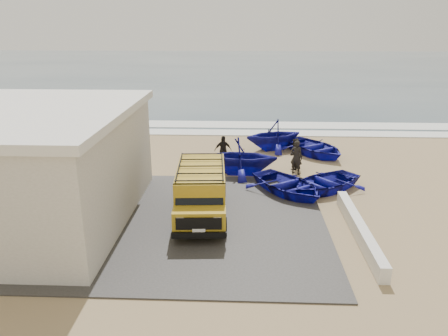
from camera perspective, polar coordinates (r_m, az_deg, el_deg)
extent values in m
plane|color=#9D845B|center=(18.61, -0.24, -4.39)|extent=(160.00, 160.00, 0.00)
cube|color=#3A3835|center=(16.99, -7.36, -6.80)|extent=(12.00, 10.00, 0.05)
cube|color=#385166|center=(73.47, 1.86, 12.91)|extent=(180.00, 88.00, 0.01)
cube|color=white|center=(30.01, 0.84, 4.64)|extent=(180.00, 1.60, 0.06)
cube|color=white|center=(32.44, 0.97, 5.68)|extent=(180.00, 2.20, 0.04)
cube|color=silver|center=(18.03, -25.13, -0.20)|extent=(8.00, 9.00, 4.00)
cube|color=silver|center=(17.52, -26.09, 6.47)|extent=(8.40, 9.40, 0.30)
cube|color=black|center=(17.80, -11.84, 2.99)|extent=(0.08, 0.70, 0.90)
cube|color=silver|center=(16.29, 17.25, -7.72)|extent=(0.35, 6.00, 0.55)
cube|color=#BA931B|center=(17.13, -3.00, -2.44)|extent=(2.05, 3.84, 1.58)
cube|color=#BA931B|center=(15.15, -3.25, -6.84)|extent=(1.87, 0.97, 0.86)
cube|color=black|center=(15.26, -3.24, -3.51)|extent=(1.69, 0.43, 0.69)
cube|color=black|center=(14.71, -3.32, -7.25)|extent=(1.55, 0.17, 0.43)
cube|color=black|center=(14.87, -3.29, -8.73)|extent=(1.86, 0.25, 0.21)
cube|color=black|center=(16.79, -3.06, 0.26)|extent=(1.94, 3.55, 0.06)
cylinder|color=black|center=(15.74, -6.30, -7.65)|extent=(0.25, 0.68, 0.67)
cylinder|color=black|center=(18.44, -5.51, -3.57)|extent=(0.25, 0.68, 0.67)
cylinder|color=black|center=(15.68, -0.03, -7.64)|extent=(0.25, 0.68, 0.67)
cylinder|color=black|center=(18.39, -0.20, -3.55)|extent=(0.25, 0.68, 0.67)
imported|color=#121393|center=(19.51, 8.32, -2.21)|extent=(4.53, 4.80, 0.81)
imported|color=#121393|center=(20.18, 12.95, -1.83)|extent=(4.59, 4.43, 0.78)
imported|color=#121393|center=(21.65, 2.30, 1.55)|extent=(3.82, 3.39, 1.85)
imported|color=#121393|center=(25.51, 11.72, 2.66)|extent=(4.77, 5.13, 0.87)
imported|color=#121393|center=(26.06, 6.49, 4.35)|extent=(4.31, 4.06, 1.81)
imported|color=black|center=(21.96, 9.43, 1.39)|extent=(0.75, 0.68, 1.73)
imported|color=black|center=(22.68, 9.21, 1.82)|extent=(0.97, 1.00, 1.63)
imported|color=black|center=(23.14, -0.14, 2.32)|extent=(0.98, 0.57, 1.57)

